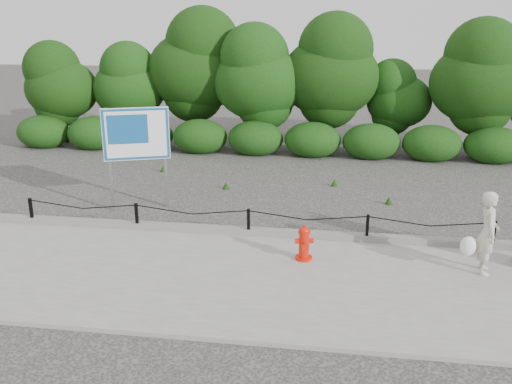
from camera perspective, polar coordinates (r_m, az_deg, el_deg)
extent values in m
plane|color=#2D2B28|center=(11.75, -0.79, -4.92)|extent=(90.00, 90.00, 0.00)
cube|color=gray|center=(9.94, -2.63, -9.07)|extent=(14.00, 4.00, 0.08)
cube|color=slate|center=(11.73, -0.75, -4.15)|extent=(14.00, 0.22, 0.14)
cube|color=black|center=(13.30, -22.59, -1.84)|extent=(0.06, 0.06, 0.60)
cube|color=black|center=(12.23, -12.45, -2.51)|extent=(0.06, 0.06, 0.60)
cube|color=black|center=(11.61, -0.79, -3.19)|extent=(0.06, 0.06, 0.60)
cube|color=black|center=(11.50, 11.63, -3.76)|extent=(0.06, 0.06, 0.60)
cube|color=black|center=(11.93, 23.72, -4.15)|extent=(0.06, 0.06, 0.60)
cylinder|color=black|center=(12.65, -17.82, -1.23)|extent=(2.50, 0.02, 0.02)
cylinder|color=black|center=(11.78, -6.81, -1.85)|extent=(2.50, 0.02, 0.02)
cylinder|color=black|center=(11.41, 5.42, -2.46)|extent=(2.50, 0.02, 0.02)
cylinder|color=black|center=(11.58, 17.88, -2.97)|extent=(2.50, 0.02, 0.02)
cylinder|color=black|center=(22.15, -19.48, 7.31)|extent=(0.18, 0.18, 1.86)
ellipsoid|color=#235413|center=(21.97, -19.82, 10.65)|extent=(2.76, 2.38, 2.98)
cylinder|color=black|center=(21.47, -13.01, 7.55)|extent=(0.18, 0.18, 1.85)
ellipsoid|color=#235413|center=(21.30, -13.25, 10.98)|extent=(2.74, 2.37, 2.96)
cylinder|color=black|center=(21.04, -6.24, 8.52)|extent=(0.18, 0.18, 2.45)
ellipsoid|color=#235413|center=(20.84, -6.40, 13.19)|extent=(3.63, 3.14, 3.93)
cylinder|color=black|center=(19.80, 0.28, 7.66)|extent=(0.18, 0.18, 2.18)
ellipsoid|color=#235413|center=(19.60, 0.29, 12.06)|extent=(3.23, 2.79, 3.49)
cylinder|color=black|center=(19.99, 7.63, 7.86)|extent=(0.18, 0.18, 2.35)
ellipsoid|color=#235413|center=(19.79, 7.82, 12.56)|extent=(3.48, 3.01, 3.76)
cylinder|color=black|center=(20.58, 14.62, 6.62)|extent=(0.18, 0.18, 1.57)
ellipsoid|color=#235413|center=(20.41, 14.86, 9.65)|extent=(2.33, 2.01, 2.52)
cylinder|color=black|center=(20.18, 22.03, 6.69)|extent=(0.18, 0.18, 2.26)
ellipsoid|color=#235413|center=(19.97, 22.56, 11.15)|extent=(3.35, 2.90, 3.62)
cylinder|color=red|center=(10.61, 5.03, -6.90)|extent=(0.38, 0.38, 0.05)
cylinder|color=red|center=(10.50, 5.07, -5.56)|extent=(0.23, 0.23, 0.49)
cylinder|color=red|center=(10.41, 5.11, -4.23)|extent=(0.28, 0.28, 0.05)
ellipsoid|color=red|center=(10.40, 5.12, -4.10)|extent=(0.25, 0.25, 0.16)
cylinder|color=red|center=(10.36, 5.13, -3.66)|extent=(0.06, 0.06, 0.05)
cylinder|color=red|center=(10.45, 4.35, -5.17)|extent=(0.11, 0.12, 0.10)
cylinder|color=red|center=(10.49, 5.82, -5.13)|extent=(0.11, 0.12, 0.10)
cylinder|color=red|center=(10.36, 5.19, -5.73)|extent=(0.15, 0.13, 0.14)
cylinder|color=slate|center=(10.42, 4.88, -6.03)|extent=(0.01, 0.05, 0.11)
imported|color=beige|center=(10.63, 23.22, -3.95)|extent=(0.43, 0.60, 1.55)
ellipsoid|color=white|center=(10.48, 21.42, -5.33)|extent=(0.28, 0.22, 0.37)
cube|color=slate|center=(13.58, -15.15, 3.21)|extent=(0.10, 0.10, 2.54)
cube|color=slate|center=(13.57, -9.52, 3.58)|extent=(0.10, 0.10, 2.54)
cube|color=white|center=(13.37, -12.51, 5.98)|extent=(1.50, 0.61, 1.27)
cube|color=#13508C|center=(13.34, -12.51, 5.96)|extent=(1.46, 0.56, 1.23)
cube|color=#13508C|center=(13.31, -13.37, 6.43)|extent=(0.89, 0.34, 0.70)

